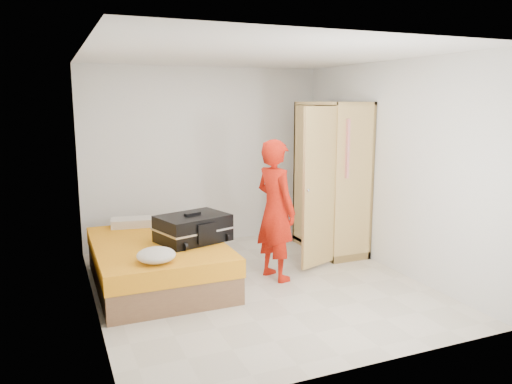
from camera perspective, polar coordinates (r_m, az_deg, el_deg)
name	(u,v)px	position (r m, az deg, el deg)	size (l,w,h in m)	color
room	(258,175)	(5.58, 0.20, 2.01)	(4.00, 4.02, 2.60)	beige
bed	(158,262)	(6.00, -11.13, -7.88)	(1.42, 2.02, 0.50)	brown
wardrobe	(330,182)	(7.03, 8.46, 1.15)	(1.14, 1.38, 2.10)	#E2BA6E
person	(275,210)	(5.91, 2.24, -2.08)	(0.61, 0.40, 1.68)	red
suitcase	(193,228)	(5.86, -7.20, -4.14)	(0.92, 0.78, 0.34)	black
round_cushion	(156,255)	(5.18, -11.34, -7.09)	(0.40, 0.40, 0.15)	silver
pillow	(134,222)	(6.71, -13.77, -3.37)	(0.58, 0.30, 0.11)	silver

